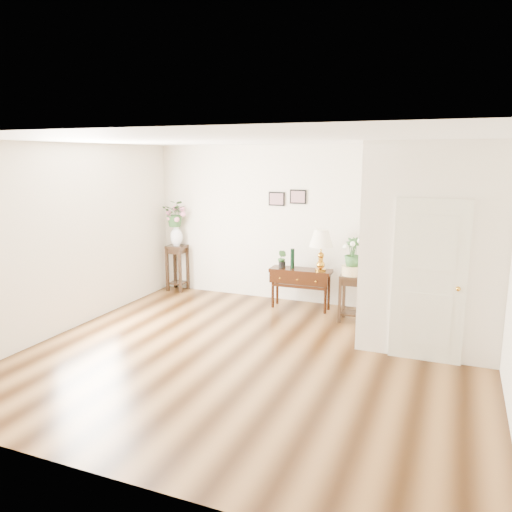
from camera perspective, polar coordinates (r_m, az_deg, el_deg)
The scene contains 20 objects.
floor at distance 6.69m, azimuth -0.51°, elevation -11.53°, with size 6.00×5.50×0.02m, color brown.
ceiling at distance 6.17m, azimuth -0.56°, elevation 13.18°, with size 6.00×5.50×0.02m, color white.
wall_back at distance 8.85m, azimuth 6.36°, elevation 3.48°, with size 6.00×0.02×2.80m, color silver.
wall_front at distance 3.97m, azimuth -16.14°, elevation -6.79°, with size 6.00×0.02×2.80m, color silver.
wall_left at distance 7.92m, azimuth -21.00°, elevation 1.86°, with size 0.02×5.50×2.80m, color silver.
partition at distance 7.57m, azimuth 19.75°, elevation 1.53°, with size 1.80×1.95×2.80m, color silver.
door at distance 6.65m, azimuth 19.14°, elevation -2.79°, with size 0.90×0.05×2.10m, color beige.
art_print_left at distance 8.98m, azimuth 2.37°, elevation 6.54°, with size 0.30×0.02×0.25m, color black.
art_print_right at distance 8.85m, azimuth 4.83°, elevation 6.76°, with size 0.30×0.02×0.25m, color black.
wall_ornament at distance 7.71m, azimuth 13.09°, elevation 6.95°, with size 0.51×0.51×0.07m, color orange.
console_table at distance 8.66m, azimuth 5.12°, elevation -3.76°, with size 1.06×0.35×0.70m, color black.
table_lamp at distance 8.41m, azimuth 7.44°, elevation 0.65°, with size 0.40×0.40×0.71m, color #B97F1E.
green_vase at distance 8.58m, azimuth 4.19°, elevation -0.29°, with size 0.07×0.07×0.34m, color black.
potted_plant at distance 8.64m, azimuth 3.00°, elevation -0.35°, with size 0.16×0.13×0.29m, color #2A5527.
plant_stand_a at distance 9.91m, azimuth -8.97°, elevation -1.34°, with size 0.35×0.35×0.90m, color black.
porcelain_vase at distance 9.78m, azimuth -9.09°, elevation 2.50°, with size 0.24×0.24×0.41m, color white, non-canonical shape.
lily_arrangement at distance 9.73m, azimuth -9.17°, elevation 5.03°, with size 0.47×0.40×0.52m, color #2A5527.
plant_stand_b at distance 8.11m, azimuth 10.82°, elevation -4.76°, with size 0.36×0.36×0.76m, color black.
ceramic_bowl at distance 8.00m, azimuth 10.94°, elevation -1.59°, with size 0.33×0.33×0.15m, color beige.
narcissus at distance 7.94m, azimuth 11.02°, elevation 0.35°, with size 0.26×0.26×0.47m, color #2A5527.
Camera 1 is at (2.38, -5.69, 2.61)m, focal length 35.00 mm.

